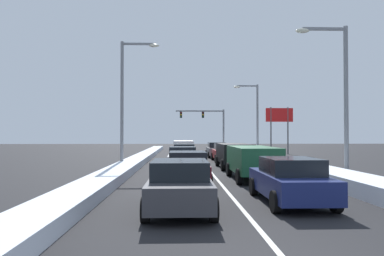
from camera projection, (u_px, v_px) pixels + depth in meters
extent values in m
plane|color=black|center=(207.00, 167.00, 25.17)|extent=(130.37, 130.37, 0.00)
cube|color=silver|center=(202.00, 162.00, 30.18)|extent=(0.14, 55.15, 0.01)
cube|color=silver|center=(265.00, 158.00, 30.37)|extent=(1.83, 55.15, 0.61)
cube|color=silver|center=(139.00, 159.00, 30.00)|extent=(1.48, 55.15, 0.47)
cube|color=navy|center=(289.00, 184.00, 11.95)|extent=(1.82, 4.50, 0.70)
cube|color=black|center=(291.00, 166.00, 11.82)|extent=(1.64, 2.20, 0.55)
cube|color=red|center=(289.00, 191.00, 9.73)|extent=(0.24, 0.08, 0.14)
cube|color=red|center=(339.00, 191.00, 9.78)|extent=(0.24, 0.08, 0.14)
cylinder|color=black|center=(253.00, 186.00, 13.47)|extent=(0.22, 0.66, 0.66)
cylinder|color=black|center=(300.00, 186.00, 13.53)|extent=(0.22, 0.66, 0.66)
cylinder|color=black|center=(275.00, 202.00, 10.37)|extent=(0.22, 0.66, 0.66)
cylinder|color=black|center=(336.00, 201.00, 10.43)|extent=(0.22, 0.66, 0.66)
cube|color=#1E5633|center=(252.00, 159.00, 18.08)|extent=(1.95, 4.90, 1.25)
cube|color=black|center=(264.00, 157.00, 15.67)|extent=(1.56, 0.06, 0.55)
cube|color=red|center=(246.00, 165.00, 15.65)|extent=(0.20, 0.08, 0.28)
cube|color=red|center=(281.00, 165.00, 15.70)|extent=(0.20, 0.08, 0.28)
cylinder|color=black|center=(229.00, 169.00, 19.73)|extent=(0.25, 0.74, 0.74)
cylinder|color=black|center=(263.00, 169.00, 19.80)|extent=(0.25, 0.74, 0.74)
cylinder|color=black|center=(239.00, 177.00, 16.33)|extent=(0.25, 0.74, 0.74)
cylinder|color=black|center=(281.00, 176.00, 16.40)|extent=(0.25, 0.74, 0.74)
cube|color=black|center=(234.00, 153.00, 24.29)|extent=(1.95, 4.90, 1.25)
cube|color=black|center=(240.00, 150.00, 21.88)|extent=(1.56, 0.06, 0.55)
cube|color=red|center=(227.00, 157.00, 21.86)|extent=(0.20, 0.08, 0.28)
cube|color=red|center=(253.00, 157.00, 21.91)|extent=(0.20, 0.08, 0.28)
cylinder|color=black|center=(217.00, 161.00, 25.94)|extent=(0.25, 0.74, 0.74)
cylinder|color=black|center=(244.00, 161.00, 26.01)|extent=(0.25, 0.74, 0.74)
cylinder|color=black|center=(223.00, 165.00, 22.54)|extent=(0.25, 0.74, 0.74)
cylinder|color=black|center=(253.00, 165.00, 22.61)|extent=(0.25, 0.74, 0.74)
cube|color=maroon|center=(225.00, 154.00, 30.70)|extent=(1.82, 4.50, 0.70)
cube|color=black|center=(225.00, 147.00, 30.56)|extent=(1.64, 2.20, 0.55)
cube|color=red|center=(219.00, 154.00, 28.48)|extent=(0.24, 0.08, 0.14)
cube|color=red|center=(237.00, 154.00, 28.53)|extent=(0.24, 0.08, 0.14)
cylinder|color=black|center=(213.00, 156.00, 32.21)|extent=(0.22, 0.66, 0.66)
cylinder|color=black|center=(232.00, 156.00, 32.27)|extent=(0.22, 0.66, 0.66)
cylinder|color=black|center=(216.00, 159.00, 29.12)|extent=(0.22, 0.66, 0.66)
cylinder|color=black|center=(238.00, 159.00, 29.18)|extent=(0.22, 0.66, 0.66)
cube|color=slate|center=(216.00, 151.00, 36.31)|extent=(1.82, 4.50, 0.70)
cube|color=black|center=(217.00, 145.00, 36.17)|extent=(1.64, 2.20, 0.55)
cube|color=red|center=(212.00, 151.00, 34.09)|extent=(0.24, 0.08, 0.14)
cube|color=red|center=(226.00, 151.00, 34.14)|extent=(0.24, 0.08, 0.14)
cylinder|color=black|center=(207.00, 153.00, 37.82)|extent=(0.22, 0.66, 0.66)
cylinder|color=black|center=(223.00, 153.00, 37.88)|extent=(0.22, 0.66, 0.66)
cylinder|color=black|center=(209.00, 155.00, 34.73)|extent=(0.22, 0.66, 0.66)
cylinder|color=black|center=(227.00, 155.00, 34.79)|extent=(0.22, 0.66, 0.66)
cube|color=#38383D|center=(180.00, 189.00, 10.84)|extent=(1.82, 4.50, 0.70)
cube|color=black|center=(180.00, 170.00, 10.70)|extent=(1.64, 2.20, 0.55)
cube|color=red|center=(151.00, 198.00, 8.62)|extent=(0.24, 0.08, 0.14)
cube|color=red|center=(208.00, 198.00, 8.67)|extent=(0.24, 0.08, 0.14)
cylinder|color=black|center=(154.00, 191.00, 12.35)|extent=(0.22, 0.66, 0.66)
cylinder|color=black|center=(205.00, 191.00, 12.41)|extent=(0.22, 0.66, 0.66)
cylinder|color=black|center=(145.00, 210.00, 9.25)|extent=(0.22, 0.66, 0.66)
cylinder|color=black|center=(214.00, 209.00, 9.32)|extent=(0.22, 0.66, 0.66)
cube|color=maroon|center=(188.00, 171.00, 16.47)|extent=(1.82, 4.50, 0.70)
cube|color=black|center=(188.00, 158.00, 16.33)|extent=(1.64, 2.20, 0.55)
cube|color=red|center=(171.00, 173.00, 14.25)|extent=(0.24, 0.08, 0.14)
cube|color=red|center=(206.00, 173.00, 14.30)|extent=(0.24, 0.08, 0.14)
cylinder|color=black|center=(169.00, 173.00, 17.98)|extent=(0.22, 0.66, 0.66)
cylinder|color=black|center=(205.00, 173.00, 18.04)|extent=(0.22, 0.66, 0.66)
cylinder|color=black|center=(167.00, 182.00, 14.88)|extent=(0.22, 0.66, 0.66)
cylinder|color=black|center=(210.00, 181.00, 14.94)|extent=(0.22, 0.66, 0.66)
cube|color=#B7BABF|center=(182.00, 160.00, 23.10)|extent=(1.82, 4.50, 0.70)
cube|color=black|center=(182.00, 151.00, 22.96)|extent=(1.64, 2.20, 0.55)
cube|color=red|center=(171.00, 161.00, 20.88)|extent=(0.24, 0.08, 0.14)
cube|color=red|center=(195.00, 161.00, 20.92)|extent=(0.24, 0.08, 0.14)
cylinder|color=black|center=(169.00, 163.00, 24.61)|extent=(0.22, 0.66, 0.66)
cylinder|color=black|center=(195.00, 163.00, 24.67)|extent=(0.22, 0.66, 0.66)
cylinder|color=black|center=(168.00, 167.00, 21.51)|extent=(0.22, 0.66, 0.66)
cylinder|color=black|center=(197.00, 167.00, 21.57)|extent=(0.22, 0.66, 0.66)
cube|color=#937F60|center=(184.00, 155.00, 29.69)|extent=(1.82, 4.50, 0.70)
cube|color=black|center=(184.00, 147.00, 29.55)|extent=(1.64, 2.20, 0.55)
cube|color=red|center=(175.00, 155.00, 27.47)|extent=(0.24, 0.08, 0.14)
cube|color=red|center=(193.00, 155.00, 27.52)|extent=(0.24, 0.08, 0.14)
cylinder|color=black|center=(174.00, 157.00, 31.21)|extent=(0.22, 0.66, 0.66)
cylinder|color=black|center=(194.00, 157.00, 31.27)|extent=(0.22, 0.66, 0.66)
cylinder|color=black|center=(173.00, 160.00, 28.11)|extent=(0.22, 0.66, 0.66)
cylinder|color=black|center=(196.00, 159.00, 28.17)|extent=(0.22, 0.66, 0.66)
cube|color=silver|center=(183.00, 147.00, 36.39)|extent=(1.95, 4.90, 1.25)
cube|color=black|center=(184.00, 145.00, 33.98)|extent=(1.56, 0.06, 0.55)
cube|color=red|center=(176.00, 149.00, 33.96)|extent=(0.20, 0.08, 0.28)
cube|color=red|center=(192.00, 149.00, 34.01)|extent=(0.20, 0.08, 0.28)
cylinder|color=black|center=(174.00, 153.00, 38.04)|extent=(0.25, 0.74, 0.74)
cylinder|color=black|center=(192.00, 153.00, 38.11)|extent=(0.25, 0.74, 0.74)
cylinder|color=black|center=(174.00, 154.00, 34.64)|extent=(0.25, 0.74, 0.74)
cylinder|color=black|center=(194.00, 154.00, 34.71)|extent=(0.25, 0.74, 0.74)
cylinder|color=slate|center=(224.00, 129.00, 55.46)|extent=(0.28, 0.28, 6.20)
cube|color=slate|center=(200.00, 111.00, 55.39)|extent=(7.40, 0.20, 0.20)
cube|color=black|center=(203.00, 115.00, 55.39)|extent=(0.34, 0.34, 0.95)
sphere|color=#4C0A0A|center=(203.00, 113.00, 55.21)|extent=(0.22, 0.22, 0.22)
sphere|color=#F2AD14|center=(203.00, 115.00, 55.21)|extent=(0.22, 0.22, 0.22)
sphere|color=#0C3819|center=(203.00, 117.00, 55.20)|extent=(0.22, 0.22, 0.22)
cube|color=black|center=(181.00, 115.00, 55.28)|extent=(0.34, 0.34, 0.95)
sphere|color=#4C0A0A|center=(181.00, 113.00, 55.09)|extent=(0.22, 0.22, 0.22)
sphere|color=#F2AD14|center=(181.00, 115.00, 55.09)|extent=(0.22, 0.22, 0.22)
sphere|color=#0C3819|center=(181.00, 117.00, 55.08)|extent=(0.22, 0.22, 0.22)
cylinder|color=gray|center=(346.00, 103.00, 17.95)|extent=(0.22, 0.22, 7.74)
cube|color=gray|center=(324.00, 29.00, 17.99)|extent=(2.20, 0.14, 0.14)
ellipsoid|color=#EAE5C6|center=(302.00, 31.00, 17.95)|extent=(0.70, 0.36, 0.24)
cylinder|color=gray|center=(257.00, 120.00, 37.99)|extent=(0.22, 0.22, 7.61)
cube|color=gray|center=(247.00, 86.00, 38.02)|extent=(2.20, 0.14, 0.14)
ellipsoid|color=#EAE5C6|center=(237.00, 87.00, 37.98)|extent=(0.70, 0.36, 0.24)
cylinder|color=gray|center=(122.00, 105.00, 24.73)|extent=(0.22, 0.22, 8.74)
cube|color=gray|center=(138.00, 44.00, 24.85)|extent=(2.20, 0.14, 0.14)
ellipsoid|color=#EAE5C6|center=(154.00, 45.00, 24.89)|extent=(0.70, 0.36, 0.24)
cylinder|color=#59595B|center=(271.00, 131.00, 41.79)|extent=(0.16, 0.16, 5.50)
cylinder|color=#59595B|center=(288.00, 131.00, 41.86)|extent=(0.16, 0.16, 5.50)
cube|color=red|center=(279.00, 115.00, 41.86)|extent=(3.20, 0.12, 1.60)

